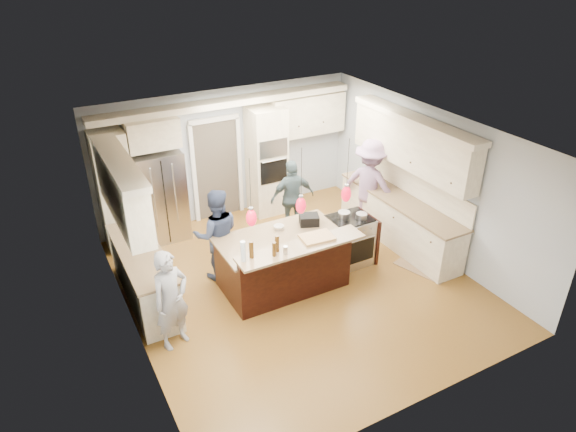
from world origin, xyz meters
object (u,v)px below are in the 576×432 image
Objects in this scene: refrigerator at (160,196)px; person_bar_end at (171,300)px; person_far_left at (217,235)px; kitchen_island at (283,261)px; island_range at (350,240)px.

person_bar_end is at bearing -103.64° from refrigerator.
person_far_left is (0.45, -1.79, -0.07)m from refrigerator.
person_bar_end is (-2.05, -0.52, 0.29)m from kitchen_island.
refrigerator is at bearing 137.41° from island_range.
person_bar_end is 1.77m from person_far_left.
refrigerator is 1.15× the size of person_bar_end.
person_far_left is (-0.85, 0.78, 0.35)m from kitchen_island.
refrigerator is 1.85m from person_far_left.
island_range is at bearing -10.93° from person_bar_end.
refrigerator reaches higher than person_bar_end.
refrigerator is 0.86× the size of kitchen_island.
kitchen_island is at bearing -6.47° from person_bar_end.
island_range is 0.59× the size of person_bar_end.
person_far_left is at bearing 162.75° from island_range.
kitchen_island is at bearing -63.07° from refrigerator.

